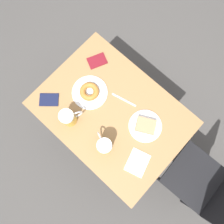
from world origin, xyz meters
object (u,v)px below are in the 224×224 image
passport_near_edge (97,61)px  plate_with_cake (145,126)px  beer_mug_left (69,118)px  passport_far_edge (49,100)px  fork (124,100)px  plate_with_donut (90,92)px  beer_mug_center (104,146)px  chair (209,187)px  napkin_folded (137,163)px

passport_near_edge → plate_with_cake: bearing=77.4°
beer_mug_left → passport_far_edge: (0.00, -0.20, -0.07)m
plate_with_cake → fork: size_ratio=1.22×
plate_with_donut → beer_mug_center: (0.20, 0.32, 0.06)m
beer_mug_left → fork: beer_mug_left is taller
chair → passport_far_edge: 1.29m
chair → passport_far_edge: chair is taller
plate_with_cake → napkin_folded: size_ratio=1.20×
passport_near_edge → passport_far_edge: bearing=-6.0°
beer_mug_left → passport_far_edge: bearing=-89.4°
plate_with_cake → passport_near_edge: 0.56m
passport_near_edge → passport_far_edge: size_ratio=0.99×
beer_mug_center → chair: bearing=112.4°
plate_with_donut → beer_mug_center: bearing=58.3°
chair → plate_with_cake: size_ratio=3.97×
chair → passport_near_edge: size_ratio=5.64×
plate_with_donut → beer_mug_left: 0.23m
plate_with_donut → passport_far_edge: (0.22, -0.17, -0.01)m
fork → passport_far_edge: (0.34, -0.37, 0.00)m
plate_with_donut → fork: plate_with_donut is taller
plate_with_donut → beer_mug_center: size_ratio=1.60×
plate_with_donut → passport_far_edge: bearing=-36.7°
chair → passport_near_edge: (-0.09, -1.18, 0.25)m
beer_mug_center → napkin_folded: bearing=106.3°
plate_with_donut → napkin_folded: plate_with_donut is taller
beer_mug_center → passport_far_edge: size_ratio=0.98×
plate_with_cake → fork: bearing=-100.0°
beer_mug_left → beer_mug_center: 0.28m
beer_mug_left → fork: size_ratio=0.84×
beer_mug_left → napkin_folded: size_ratio=0.83×
beer_mug_left → beer_mug_center: (-0.02, 0.28, 0.00)m
plate_with_cake → fork: (-0.04, -0.22, -0.01)m
plate_with_donut → passport_near_edge: bearing=-148.3°
plate_with_donut → passport_near_edge: 0.23m
beer_mug_left → napkin_folded: (-0.09, 0.50, -0.07)m
passport_near_edge → beer_mug_left: bearing=20.8°
plate_with_cake → beer_mug_left: 0.49m
chair → napkin_folded: (0.24, -0.52, 0.25)m
napkin_folded → chair: bearing=114.8°
chair → beer_mug_left: size_ratio=5.73×
fork → passport_far_edge: bearing=-47.6°
plate_with_donut → fork: 0.23m
chair → plate_with_donut: chair is taller
beer_mug_center → passport_near_edge: 0.59m
beer_mug_left → plate_with_donut: bearing=-170.5°
napkin_folded → beer_mug_left: bearing=-79.9°
plate_with_donut → beer_mug_center: beer_mug_center is taller
napkin_folded → passport_near_edge: (-0.33, -0.66, 0.00)m
plate_with_donut → napkin_folded: bearing=76.2°
beer_mug_left → fork: 0.38m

